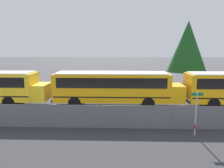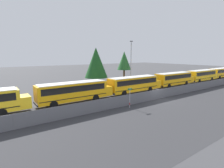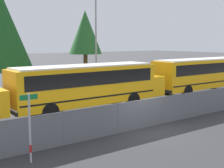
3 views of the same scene
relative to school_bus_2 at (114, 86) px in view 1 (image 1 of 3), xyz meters
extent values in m
cylinder|color=slate|center=(-5.36, -5.47, -1.08)|extent=(0.07, 0.07, 1.52)
cylinder|color=slate|center=(-2.29, -5.47, -1.08)|extent=(0.07, 0.07, 1.52)
cylinder|color=slate|center=(0.77, -5.47, -1.08)|extent=(0.07, 0.07, 1.52)
cylinder|color=slate|center=(3.84, -5.47, -1.08)|extent=(0.07, 0.07, 1.52)
cylinder|color=slate|center=(6.91, -5.47, -1.08)|extent=(0.07, 0.07, 1.52)
cube|color=yellow|center=(-6.57, -0.02, -0.57)|extent=(1.21, 2.25, 1.45)
cylinder|color=black|center=(-9.09, 1.08, -1.30)|extent=(1.09, 0.28, 1.09)
cylinder|color=black|center=(-9.09, -1.13, -1.30)|extent=(1.09, 0.28, 1.09)
cube|color=orange|center=(-0.25, 0.00, -0.09)|extent=(10.09, 2.45, 2.42)
cube|color=black|center=(-0.25, 0.00, 0.44)|extent=(9.29, 2.49, 0.87)
cube|color=black|center=(-0.25, 0.00, -0.77)|extent=(9.89, 2.48, 0.10)
cube|color=orange|center=(5.41, 0.00, -0.57)|extent=(1.21, 2.25, 1.45)
cube|color=black|center=(-5.34, 0.00, -1.15)|extent=(0.12, 2.45, 0.24)
cube|color=silver|center=(-0.25, 0.00, 1.17)|extent=(9.59, 2.21, 0.10)
cylinder|color=black|center=(2.88, 1.11, -1.30)|extent=(1.09, 0.28, 1.09)
cylinder|color=black|center=(2.88, -1.11, -1.30)|extent=(1.09, 0.28, 1.09)
cylinder|color=black|center=(-3.37, 1.11, -1.30)|extent=(1.09, 0.28, 1.09)
cylinder|color=black|center=(-3.37, -1.11, -1.30)|extent=(1.09, 0.28, 1.09)
cube|color=black|center=(6.30, -0.10, -1.15)|extent=(0.12, 2.45, 0.24)
cylinder|color=black|center=(8.27, 1.00, -1.30)|extent=(1.09, 0.28, 1.09)
cylinder|color=black|center=(8.27, -1.21, -1.30)|extent=(1.09, 0.28, 1.09)
cylinder|color=#B7B7BC|center=(4.98, -6.48, -0.50)|extent=(0.08, 0.08, 2.69)
cylinder|color=red|center=(4.98, -6.48, -1.29)|extent=(0.09, 0.09, 0.30)
cube|color=#147238|center=(4.98, -6.48, 0.70)|extent=(0.70, 0.02, 0.20)
cylinder|color=#51381E|center=(9.05, 9.25, -0.78)|extent=(0.44, 0.44, 2.12)
cone|color=#194C1E|center=(9.05, 9.25, 3.48)|extent=(4.93, 4.93, 6.41)
camera|label=1|loc=(0.42, -19.09, 3.43)|focal=35.00mm
camera|label=2|loc=(-9.84, -23.36, 5.08)|focal=28.00mm
camera|label=3|loc=(0.70, -17.49, 2.77)|focal=50.00mm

